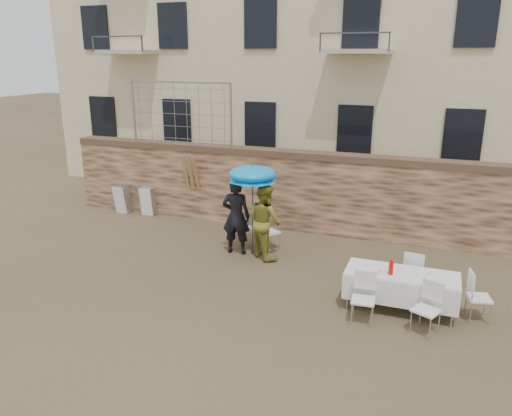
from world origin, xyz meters
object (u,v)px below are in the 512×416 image
(couple_chair_left, at_px, (244,228))
(couple_chair_right, at_px, (270,231))
(umbrella, at_px, (253,176))
(chair_stack_left, at_px, (125,197))
(woman_dress, at_px, (265,221))
(table_chair_front_left, at_px, (363,299))
(banquet_table, at_px, (402,275))
(man_suit, at_px, (236,216))
(table_chair_front_right, at_px, (426,309))
(chair_stack_right, at_px, (150,200))
(soda_bottle, at_px, (391,268))
(table_chair_side, at_px, (479,296))
(table_chair_back, at_px, (414,272))

(couple_chair_left, distance_m, couple_chair_right, 0.70)
(umbrella, bearing_deg, chair_stack_left, 159.58)
(woman_dress, xyz_separation_m, table_chair_front_left, (2.75, -2.33, -0.44))
(couple_chair_left, xyz_separation_m, banquet_table, (4.10, -2.13, 0.25))
(man_suit, height_order, umbrella, umbrella)
(couple_chair_right, xyz_separation_m, table_chair_front_right, (3.90, -2.88, 0.00))
(table_chair_front_left, bearing_deg, umbrella, 137.88)
(man_suit, bearing_deg, table_chair_front_right, 146.05)
(woman_dress, xyz_separation_m, table_chair_front_right, (3.85, -2.33, -0.44))
(woman_dress, distance_m, chair_stack_right, 4.89)
(woman_dress, height_order, chair_stack_left, woman_dress)
(couple_chair_left, bearing_deg, table_chair_front_right, 113.20)
(chair_stack_right, bearing_deg, couple_chair_right, -17.78)
(table_chair_front_right, height_order, chair_stack_left, table_chair_front_right)
(soda_bottle, bearing_deg, chair_stack_left, 156.50)
(banquet_table, xyz_separation_m, table_chair_front_left, (-0.60, -0.75, -0.25))
(man_suit, relative_size, couple_chair_left, 2.00)
(umbrella, relative_size, table_chair_front_left, 2.18)
(woman_dress, relative_size, table_chair_front_right, 1.92)
(chair_stack_right, bearing_deg, soda_bottle, -25.93)
(man_suit, relative_size, umbrella, 0.92)
(man_suit, distance_m, table_chair_side, 5.71)
(umbrella, distance_m, soda_bottle, 4.09)
(soda_bottle, xyz_separation_m, table_chair_front_right, (0.70, -0.60, -0.43))
(table_chair_front_left, distance_m, table_chair_side, 2.17)
(man_suit, bearing_deg, table_chair_side, 157.87)
(man_suit, distance_m, table_chair_back, 4.39)
(couple_chair_left, relative_size, banquet_table, 0.46)
(soda_bottle, height_order, chair_stack_right, soda_bottle)
(banquet_table, distance_m, table_chair_back, 0.86)
(banquet_table, bearing_deg, table_chair_front_left, -128.66)
(man_suit, bearing_deg, couple_chair_left, -97.03)
(man_suit, bearing_deg, banquet_table, 151.84)
(woman_dress, distance_m, soda_bottle, 3.59)
(banquet_table, bearing_deg, chair_stack_left, 157.83)
(umbrella, relative_size, chair_stack_left, 2.27)
(couple_chair_left, distance_m, table_chair_front_left, 4.53)
(couple_chair_left, xyz_separation_m, soda_bottle, (3.90, -2.28, 0.43))
(umbrella, bearing_deg, soda_bottle, -27.68)
(man_suit, relative_size, table_chair_side, 2.00)
(chair_stack_left, bearing_deg, couple_chair_right, -14.91)
(table_chair_back, bearing_deg, chair_stack_left, -10.13)
(umbrella, relative_size, table_chair_front_right, 2.18)
(table_chair_front_right, distance_m, table_chair_back, 1.58)
(table_chair_back, bearing_deg, banquet_table, 82.98)
(woman_dress, bearing_deg, couple_chair_left, 0.47)
(umbrella, height_order, table_chair_front_right, umbrella)
(man_suit, height_order, table_chair_front_left, man_suit)
(couple_chair_right, bearing_deg, table_chair_side, -169.96)
(table_chair_front_right, distance_m, table_chair_side, 1.24)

